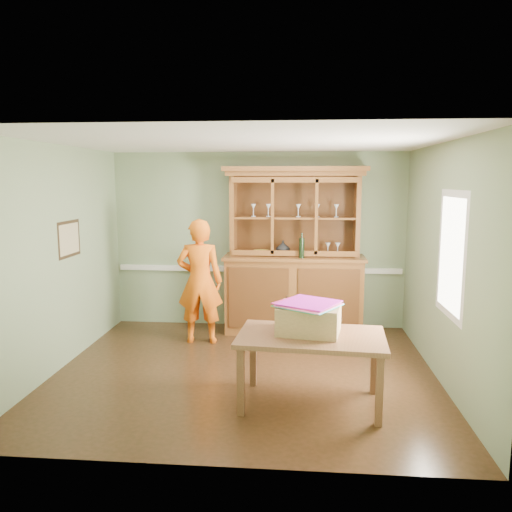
# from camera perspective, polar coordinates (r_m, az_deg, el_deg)

# --- Properties ---
(floor) EXTENTS (4.50, 4.50, 0.00)m
(floor) POSITION_cam_1_polar(r_m,az_deg,el_deg) (6.14, -1.30, -13.12)
(floor) COLOR #492A17
(floor) RESTS_ON ground
(ceiling) EXTENTS (4.50, 4.50, 0.00)m
(ceiling) POSITION_cam_1_polar(r_m,az_deg,el_deg) (5.71, -1.40, 12.90)
(ceiling) COLOR white
(ceiling) RESTS_ON wall_back
(wall_back) EXTENTS (4.50, 0.00, 4.50)m
(wall_back) POSITION_cam_1_polar(r_m,az_deg,el_deg) (7.74, 0.26, 1.79)
(wall_back) COLOR gray
(wall_back) RESTS_ON floor
(wall_left) EXTENTS (0.00, 4.00, 4.00)m
(wall_left) POSITION_cam_1_polar(r_m,az_deg,el_deg) (6.42, -21.74, -0.26)
(wall_left) COLOR gray
(wall_left) RESTS_ON floor
(wall_right) EXTENTS (0.00, 4.00, 4.00)m
(wall_right) POSITION_cam_1_polar(r_m,az_deg,el_deg) (5.96, 20.67, -0.85)
(wall_right) COLOR gray
(wall_right) RESTS_ON floor
(wall_front) EXTENTS (4.50, 0.00, 4.50)m
(wall_front) POSITION_cam_1_polar(r_m,az_deg,el_deg) (3.83, -4.63, -5.39)
(wall_front) COLOR gray
(wall_front) RESTS_ON floor
(chair_rail) EXTENTS (4.41, 0.05, 0.08)m
(chair_rail) POSITION_cam_1_polar(r_m,az_deg,el_deg) (7.79, 0.25, -1.52)
(chair_rail) COLOR white
(chair_rail) RESTS_ON wall_back
(framed_map) EXTENTS (0.03, 0.60, 0.46)m
(framed_map) POSITION_cam_1_polar(r_m,az_deg,el_deg) (6.65, -20.53, 1.84)
(framed_map) COLOR #332514
(framed_map) RESTS_ON wall_left
(window_panel) EXTENTS (0.03, 0.96, 1.36)m
(window_panel) POSITION_cam_1_polar(r_m,az_deg,el_deg) (5.65, 21.37, 0.16)
(window_panel) COLOR white
(window_panel) RESTS_ON wall_right
(china_hutch) EXTENTS (2.10, 0.69, 2.47)m
(china_hutch) POSITION_cam_1_polar(r_m,az_deg,el_deg) (7.52, 4.32, -2.20)
(china_hutch) COLOR brown
(china_hutch) RESTS_ON floor
(dining_table) EXTENTS (1.53, 0.99, 0.73)m
(dining_table) POSITION_cam_1_polar(r_m,az_deg,el_deg) (5.14, 6.32, -9.86)
(dining_table) COLOR brown
(dining_table) RESTS_ON floor
(cardboard_box) EXTENTS (0.68, 0.58, 0.29)m
(cardboard_box) POSITION_cam_1_polar(r_m,az_deg,el_deg) (5.15, 6.07, -7.17)
(cardboard_box) COLOR tan
(cardboard_box) RESTS_ON dining_table
(kite_stack) EXTENTS (0.71, 0.71, 0.04)m
(kite_stack) POSITION_cam_1_polar(r_m,az_deg,el_deg) (5.07, 5.84, -5.49)
(kite_stack) COLOR #37BE58
(kite_stack) RESTS_ON cardboard_box
(person) EXTENTS (0.66, 0.46, 1.75)m
(person) POSITION_cam_1_polar(r_m,az_deg,el_deg) (7.03, -6.44, -2.88)
(person) COLOR orange
(person) RESTS_ON floor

